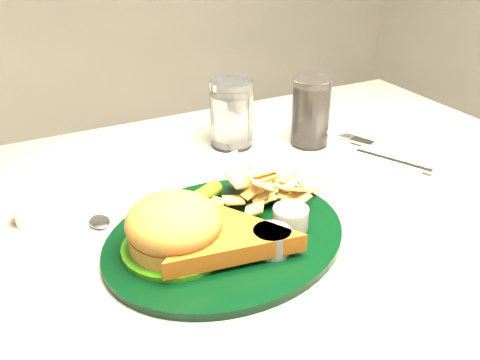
% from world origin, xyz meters
% --- Properties ---
extents(dinner_plate, '(0.42, 0.38, 0.08)m').
position_xyz_m(dinner_plate, '(-0.08, -0.08, 0.79)').
color(dinner_plate, black).
rests_on(dinner_plate, table).
extents(water_glass, '(0.09, 0.09, 0.13)m').
position_xyz_m(water_glass, '(0.07, 0.20, 0.81)').
color(water_glass, white).
rests_on(water_glass, table).
extents(cola_glass, '(0.08, 0.08, 0.13)m').
position_xyz_m(cola_glass, '(0.20, 0.14, 0.81)').
color(cola_glass, black).
rests_on(cola_glass, table).
extents(fork_napkin, '(0.21, 0.23, 0.01)m').
position_xyz_m(fork_napkin, '(0.29, 0.01, 0.76)').
color(fork_napkin, white).
rests_on(fork_napkin, table).
extents(spoon, '(0.08, 0.14, 0.01)m').
position_xyz_m(spoon, '(-0.21, -0.03, 0.75)').
color(spoon, white).
rests_on(spoon, table).
extents(ramekin, '(0.04, 0.04, 0.03)m').
position_xyz_m(ramekin, '(-0.31, 0.09, 0.76)').
color(ramekin, white).
rests_on(ramekin, table).
extents(wrapped_straw, '(0.24, 0.15, 0.01)m').
position_xyz_m(wrapped_straw, '(-0.05, 0.12, 0.75)').
color(wrapped_straw, white).
rests_on(wrapped_straw, table).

